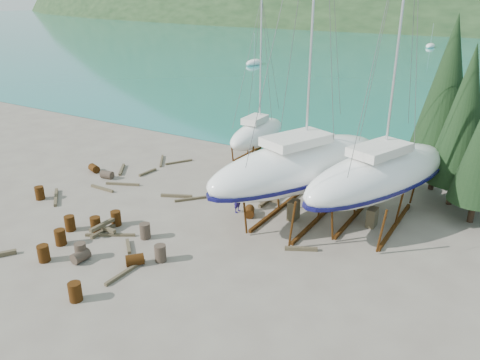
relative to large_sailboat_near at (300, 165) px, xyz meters
The scene contains 46 objects.
ground 8.03m from the large_sailboat_near, 132.73° to the right, with size 600.00×600.00×0.00m, color #6A5E54.
far_house_left 195.71m from the large_sailboat_near, 109.39° to the left, with size 6.60×5.60×5.60m.
far_house_center 186.29m from the large_sailboat_near, 97.71° to the left, with size 6.60×5.60×5.60m.
cypress_near_right 10.32m from the large_sailboat_near, 41.31° to the left, with size 3.60×3.60×10.00m.
cypress_back_left 11.04m from the large_sailboat_near, 55.04° to the left, with size 4.14×4.14×11.50m.
moored_boat_left 64.91m from the large_sailboat_near, 122.65° to the left, with size 2.00×5.00×6.05m.
moored_boat_far 105.44m from the large_sailboat_near, 97.08° to the left, with size 2.00×5.00×6.05m.
large_sailboat_near is the anchor object (origin of this frame).
large_sailboat_far 4.51m from the large_sailboat_near, 20.02° to the left, with size 7.25×12.30×18.71m.
small_sailboat_shore 11.27m from the large_sailboat_near, 132.79° to the left, with size 2.75×7.82×12.35m.
worker 4.39m from the large_sailboat_near, 155.82° to the right, with size 0.62×0.41×1.70m, color #1C1252.
drum_0 13.58m from the large_sailboat_near, 139.75° to the right, with size 0.58×0.58×0.88m, color #532C0E.
drum_1 12.98m from the large_sailboat_near, 123.59° to the right, with size 0.58×0.58×0.88m, color #2D2823.
drum_2 16.58m from the large_sailboat_near, behind, with size 0.58×0.58×0.88m, color #532C0E.
drum_3 13.86m from the large_sailboat_near, 132.92° to the right, with size 0.58×0.58×0.88m, color #532C0E.
drum_4 10.12m from the large_sailboat_near, 136.95° to the left, with size 0.58×0.58×0.88m, color #532C0E.
drum_5 9.55m from the large_sailboat_near, 113.27° to the right, with size 0.58×0.58×0.88m, color #2D2823.
drum_6 4.16m from the large_sailboat_near, 146.37° to the right, with size 0.58×0.58×0.88m, color #532C0E.
drum_7 13.93m from the large_sailboat_near, 109.68° to the right, with size 0.58×0.58×0.88m, color #532C0E.
drum_8 16.99m from the large_sailboat_near, 156.34° to the right, with size 0.58×0.58×0.88m, color #532C0E.
drum_9 8.44m from the large_sailboat_near, 147.21° to the left, with size 0.58×0.58×0.88m, color #2D2823.
drum_10 12.16m from the large_sailboat_near, 138.09° to the right, with size 0.58×0.58×0.88m, color #532C0E.
drum_12 10.76m from the large_sailboat_near, 115.34° to the right, with size 0.58×0.58×0.88m, color #532C0E.
drum_13 14.60m from the large_sailboat_near, 126.68° to the right, with size 0.58×0.58×0.88m, color #532C0E.
drum_14 11.13m from the large_sailboat_near, 141.22° to the right, with size 0.58×0.58×0.88m, color #532C0E.
drum_15 14.82m from the large_sailboat_near, behind, with size 0.58×0.58×0.88m, color #2D2823.
drum_16 9.58m from the large_sailboat_near, 129.97° to the right, with size 0.58×0.58×0.88m, color #2D2823.
drum_17 12.90m from the large_sailboat_near, 124.65° to the right, with size 0.58×0.58×0.88m, color #2D2823.
timber_0 13.05m from the large_sailboat_near, 163.33° to the left, with size 0.14×2.26×0.14m, color brown.
timber_1 5.24m from the large_sailboat_near, 62.16° to the right, with size 0.19×1.72×0.19m, color brown.
timber_2 15.03m from the large_sailboat_near, behind, with size 0.19×2.25×0.19m, color brown.
timber_3 11.47m from the large_sailboat_near, 134.28° to the right, with size 0.15×2.76×0.15m, color brown.
timber_4 13.03m from the large_sailboat_near, behind, with size 0.17×1.68×0.17m, color brown.
timber_5 11.47m from the large_sailboat_near, 112.87° to the right, with size 0.16×2.56×0.16m, color brown.
timber_6 8.54m from the large_sailboat_near, 146.85° to the left, with size 0.19×1.98×0.19m, color brown.
timber_7 10.68m from the large_sailboat_near, 125.53° to the right, with size 0.17×1.43×0.17m, color brown.
timber_8 8.76m from the large_sailboat_near, 167.55° to the right, with size 0.19×2.11×0.19m, color brown.
timber_9 10.56m from the large_sailboat_near, 134.98° to the left, with size 0.15×2.63×0.15m, color brown.
timber_10 7.10m from the large_sailboat_near, 158.89° to the left, with size 0.16×2.96×0.16m, color brown.
timber_11 7.71m from the large_sailboat_near, 167.04° to the right, with size 0.15×2.28×0.15m, color brown.
timber_12 13.96m from the large_sailboat_near, 165.28° to the right, with size 0.17×2.07×0.17m, color brown.
timber_14 16.12m from the large_sailboat_near, 157.21° to the right, with size 0.18×2.77×0.18m, color brown.
timber_15 14.19m from the large_sailboat_near, 167.00° to the left, with size 0.15×2.67×0.15m, color brown.
timber_17 13.11m from the large_sailboat_near, behind, with size 0.16×2.42×0.16m, color brown.
timber_pile_fore 11.78m from the large_sailboat_near, 136.90° to the right, with size 1.80×1.80×0.60m.
timber_pile_aft 3.89m from the large_sailboat_near, 167.29° to the left, with size 1.80×1.80×0.60m.
Camera 1 is at (15.54, -18.17, 12.51)m, focal length 35.00 mm.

